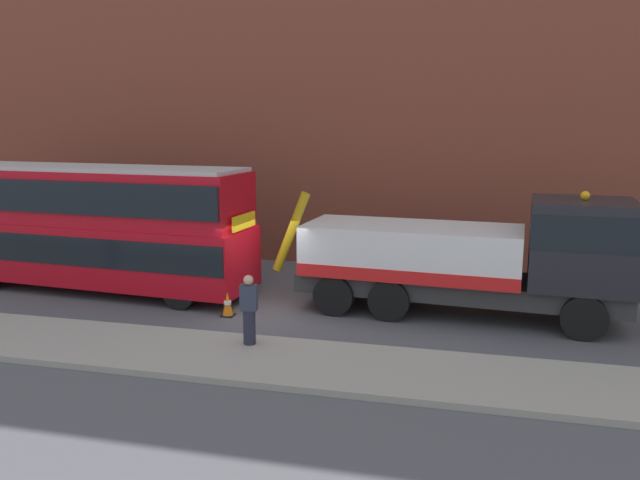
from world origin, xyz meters
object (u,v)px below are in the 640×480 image
double_decker_bus (89,222)px  recovery_tow_truck (475,256)px  pedestrian_bystander (249,311)px  traffic_cone_near_bus (228,304)px

double_decker_bus → recovery_tow_truck: bearing=4.2°
double_decker_bus → pedestrian_bystander: bearing=-25.8°
double_decker_bus → pedestrian_bystander: (6.96, -4.05, -1.25)m
recovery_tow_truck → traffic_cone_near_bus: bearing=-162.0°
pedestrian_bystander → traffic_cone_near_bus: size_ratio=2.38×
double_decker_bus → traffic_cone_near_bus: 5.99m
pedestrian_bystander → traffic_cone_near_bus: pedestrian_bystander is taller
traffic_cone_near_bus → pedestrian_bystander: bearing=-57.1°
recovery_tow_truck → traffic_cone_near_bus: (-6.76, -1.64, -1.42)m
recovery_tow_truck → double_decker_bus: 12.20m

